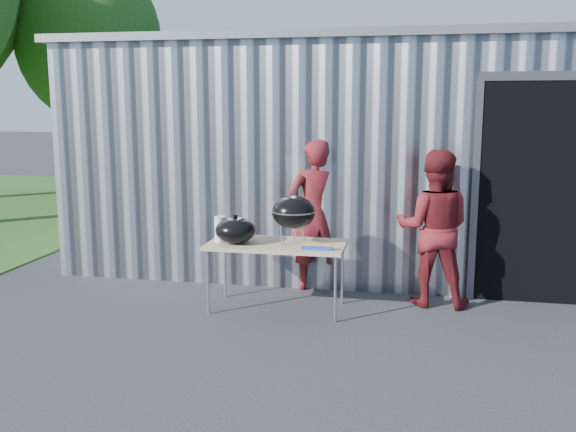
% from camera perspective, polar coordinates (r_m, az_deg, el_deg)
% --- Properties ---
extents(ground, '(80.00, 80.00, 0.00)m').
position_cam_1_polar(ground, '(6.40, -1.99, -10.66)').
color(ground, '#2C2C2F').
extents(building, '(8.20, 6.20, 3.10)m').
position_cam_1_polar(building, '(10.45, 8.72, 5.96)').
color(building, '#B8BDC5').
rests_on(building, ground).
extents(tree_far, '(3.48, 3.48, 5.76)m').
position_cam_1_polar(tree_far, '(16.86, -17.24, 14.67)').
color(tree_far, '#442D19').
rests_on(tree_far, ground).
extents(folding_table, '(1.50, 0.75, 0.75)m').
position_cam_1_polar(folding_table, '(7.02, -1.02, -2.73)').
color(folding_table, tan).
rests_on(folding_table, ground).
extents(kettle_grill, '(0.48, 0.48, 0.95)m').
position_cam_1_polar(kettle_grill, '(6.90, 0.50, 0.88)').
color(kettle_grill, black).
rests_on(kettle_grill, folding_table).
extents(grill_lid, '(0.44, 0.44, 0.32)m').
position_cam_1_polar(grill_lid, '(7.00, -4.69, -1.28)').
color(grill_lid, black).
rests_on(grill_lid, folding_table).
extents(paper_towels, '(0.12, 0.12, 0.28)m').
position_cam_1_polar(paper_towels, '(7.10, -6.07, -1.16)').
color(paper_towels, white).
rests_on(paper_towels, folding_table).
extents(white_tub, '(0.20, 0.15, 0.10)m').
position_cam_1_polar(white_tub, '(7.30, -4.95, -1.54)').
color(white_tub, white).
rests_on(white_tub, folding_table).
extents(foil_box, '(0.32, 0.05, 0.06)m').
position_cam_1_polar(foil_box, '(6.68, 2.59, -2.77)').
color(foil_box, '#1A46AB').
rests_on(foil_box, folding_table).
extents(person_cook, '(0.79, 0.67, 1.84)m').
position_cam_1_polar(person_cook, '(7.79, 2.40, 0.11)').
color(person_cook, maroon).
rests_on(person_cook, ground).
extents(person_bystander, '(0.89, 0.71, 1.76)m').
position_cam_1_polar(person_bystander, '(7.35, 12.82, -1.07)').
color(person_bystander, maroon).
rests_on(person_bystander, ground).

